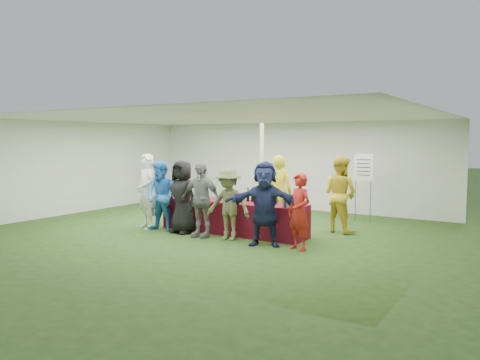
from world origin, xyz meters
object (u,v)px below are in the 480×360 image
Objects in this scene: customer_5 at (265,204)px; customer_0 at (146,191)px; customer_6 at (299,212)px; staff_pourer at (279,192)px; customer_3 at (201,200)px; customer_4 at (228,204)px; wine_list_sign at (363,173)px; customer_2 at (182,197)px; staff_back at (340,194)px; serving_table at (233,217)px; dump_bucket at (289,203)px; customer_1 at (161,196)px.

customer_0 is at bearing 157.69° from customer_5.
customer_6 is (0.76, 0.03, -0.11)m from customer_5.
staff_pourer reaches higher than customer_6.
customer_6 is at bearing -3.12° from customer_3.
customer_0 is 1.20× the size of customer_6.
customer_4 is (-0.32, -1.70, -0.12)m from staff_pourer.
customer_0 is at bearing -158.56° from customer_6.
wine_list_sign reaches higher than customer_2.
staff_pourer is 1.04× the size of customer_5.
staff_pourer is at bearing 51.25° from customer_2.
customer_0 is (-2.75, -1.68, 0.01)m from staff_pourer.
staff_back is (-0.05, -1.57, -0.42)m from wine_list_sign.
wine_list_sign is at bearing 63.34° from customer_0.
serving_table is 2.29× the size of customer_4.
serving_table is 2.19m from customer_6.
staff_back is 1.03× the size of customer_5.
staff_back is 3.27m from customer_3.
serving_table is 0.96m from customer_3.
serving_table is at bearing 60.97° from customer_3.
wine_list_sign reaches higher than dump_bucket.
staff_pourer is at bearing 150.32° from customer_6.
wine_list_sign is 4.81m from customer_2.
customer_4 is at bearing 3.89° from customer_2.
customer_0 is 1.16× the size of customer_4.
customer_5 is (0.92, -0.04, 0.08)m from customer_4.
customer_4 is (1.34, -0.06, -0.06)m from customer_2.
customer_2 is (-3.05, -2.08, -0.05)m from staff_back.
customer_0 is 3.35m from customer_5.
customer_1 is at bearing 45.81° from staff_back.
customer_5 is at bearing -155.58° from customer_6.
dump_bucket is 0.68m from customer_6.
customer_0 reaches higher than customer_2.
dump_bucket is at bearing -99.81° from wine_list_sign.
customer_2 is 3.02m from customer_6.
customer_0 reaches higher than customer_1.
staff_back is 2.14m from customer_6.
customer_3 is 0.71m from customer_4.
customer_6 is at bearing -45.66° from dump_bucket.
serving_table is 2.25m from customer_0.
staff_back reaches higher than customer_2.
customer_1 is 0.99× the size of customer_2.
customer_1 is at bearing -158.08° from customer_6.
customer_2 is 1.01× the size of customer_3.
staff_back is (0.51, 1.65, 0.06)m from dump_bucket.
dump_bucket is 2.58m from customer_2.
wine_list_sign is 2.50m from staff_pourer.
dump_bucket is 0.15× the size of customer_5.
dump_bucket is 0.14× the size of customer_0.
wine_list_sign is (2.11, 3.00, 0.94)m from serving_table.
customer_3 is 1.11× the size of customer_6.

